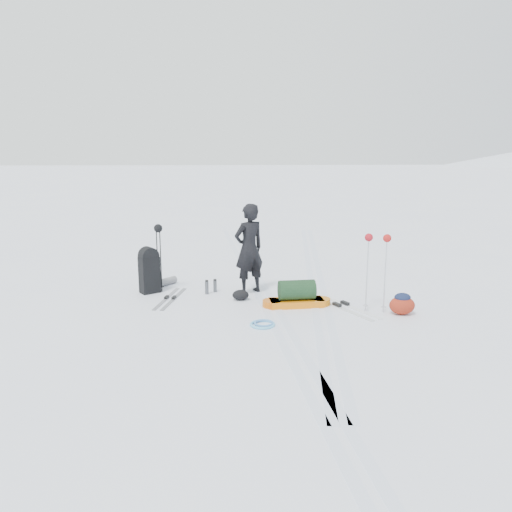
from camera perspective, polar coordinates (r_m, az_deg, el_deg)
The scene contains 14 objects.
ground at distance 10.32m, azimuth 1.10°, elevation -4.87°, with size 200.00×200.00×0.00m, color white.
snow_hill_backdrop at distance 134.30m, azimuth 27.14°, elevation -21.95°, with size 359.50×192.00×162.45m.
ski_tracks at distance 11.22m, azimuth 3.83°, elevation -3.49°, with size 3.38×17.97×0.01m.
skier at distance 10.52m, azimuth -0.81°, elevation 0.83°, with size 0.70×0.46×1.92m, color black.
pulk_sled at distance 9.81m, azimuth 4.67°, elevation -4.59°, with size 1.38×0.51×0.52m.
expedition_rucksack at distance 10.92m, azimuth -11.86°, elevation -1.68°, with size 0.76×1.06×1.00m.
ski_poles_black at distance 10.77m, azimuth -11.09°, elevation 2.19°, with size 0.20×0.18×1.47m.
ski_poles_silver at distance 9.45m, azimuth 13.71°, elevation 1.02°, with size 0.46×0.26×1.49m.
touring_skis_grey at distance 10.43m, azimuth -9.78°, elevation -4.78°, with size 0.56×1.59×0.06m.
touring_skis_white at distance 9.96m, azimuth 9.68°, elevation -5.56°, with size 1.15×1.94×0.07m.
rope_coil at distance 8.77m, azimuth 0.80°, elevation -7.77°, with size 0.52×0.52×0.05m.
small_daypack at distance 9.68m, azimuth 16.36°, elevation -5.28°, with size 0.57×0.50×0.41m.
thermos_pair at distance 10.71m, azimuth -5.19°, elevation -3.49°, with size 0.25×0.23×0.30m.
stuff_sack at distance 10.19m, azimuth -1.78°, elevation -4.48°, with size 0.41×0.36×0.21m.
Camera 1 is at (-0.89, -9.84, 2.98)m, focal length 35.00 mm.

